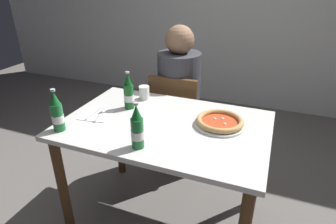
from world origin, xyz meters
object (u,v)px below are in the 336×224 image
Objects in this scene: dining_table_main at (165,140)px; chair_behind_table at (177,116)px; pizza_margherita_near at (220,122)px; paper_cup at (144,93)px; beer_bottle_right at (57,113)px; beer_bottle_left at (137,129)px; napkin_with_cutlery at (97,115)px; diner_seated at (179,103)px; beer_bottle_center at (129,93)px.

chair_behind_table is at bearing 103.22° from dining_table_main.
pizza_margherita_near is 0.61m from paper_cup.
beer_bottle_right is 0.63m from paper_cup.
beer_bottle_left reaches higher than napkin_with_cutlery.
dining_table_main is at bearing 29.25° from beer_bottle_right.
diner_seated is (-0.00, 0.05, 0.10)m from chair_behind_table.
napkin_with_cutlery is at bearing 64.42° from chair_behind_table.
beer_bottle_right is (-0.38, -0.95, 0.27)m from diner_seated.
beer_bottle_left is at bearing -96.26° from dining_table_main.
chair_behind_table reaches higher than dining_table_main.
diner_seated reaches higher than pizza_margherita_near.
beer_bottle_center reaches higher than dining_table_main.
beer_bottle_left is at bearing -67.24° from paper_cup.
pizza_margherita_near is 3.13× the size of paper_cup.
beer_bottle_left is 0.48m from napkin_with_cutlery.
dining_table_main is 0.64m from beer_bottle_right.
paper_cup is at bearing 67.21° from chair_behind_table.
napkin_with_cutlery is at bearing -129.54° from beer_bottle_center.
pizza_margherita_near is at bearing 129.21° from chair_behind_table.
pizza_margherita_near is 0.92m from beer_bottle_right.
pizza_margherita_near is (0.45, -0.57, 0.19)m from diner_seated.
beer_bottle_center is (-0.15, -0.55, 0.27)m from diner_seated.
dining_table_main is at bearing -162.98° from pizza_margherita_near.
napkin_with_cutlery is (-0.44, -0.06, 0.12)m from dining_table_main.
chair_behind_table is 4.21× the size of napkin_with_cutlery.
beer_bottle_left reaches higher than paper_cup.
pizza_margherita_near reaches higher than dining_table_main.
diner_seated reaches higher than beer_bottle_center.
beer_bottle_center reaches higher than pizza_margherita_near.
diner_seated is at bearing 96.87° from beer_bottle_left.
pizza_margherita_near is at bearing -18.00° from paper_cup.
diner_seated is at bearing 68.48° from beer_bottle_right.
beer_bottle_center is 0.46m from beer_bottle_right.
paper_cup is (-0.12, -0.38, 0.21)m from diner_seated.
diner_seated is 4.89× the size of beer_bottle_center.
beer_bottle_center is (-0.30, 0.11, 0.22)m from dining_table_main.
dining_table_main is 0.64m from chair_behind_table.
napkin_with_cutlery is at bearing -172.72° from dining_table_main.
chair_behind_table is 0.64m from beer_bottle_center.
dining_table_main is 0.39m from beer_bottle_center.
beer_bottle_right is 2.60× the size of paper_cup.
diner_seated is 0.99m from beer_bottle_left.
napkin_with_cutlery is at bearing 150.31° from beer_bottle_left.
diner_seated is 0.79m from napkin_with_cutlery.
beer_bottle_right is 1.22× the size of napkin_with_cutlery.
dining_table_main is at bearing 83.74° from beer_bottle_left.
beer_bottle_left is 1.22× the size of napkin_with_cutlery.
dining_table_main is at bearing 101.38° from chair_behind_table.
beer_bottle_left is 0.62m from paper_cup.
beer_bottle_left is at bearing -131.60° from pizza_margherita_near.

